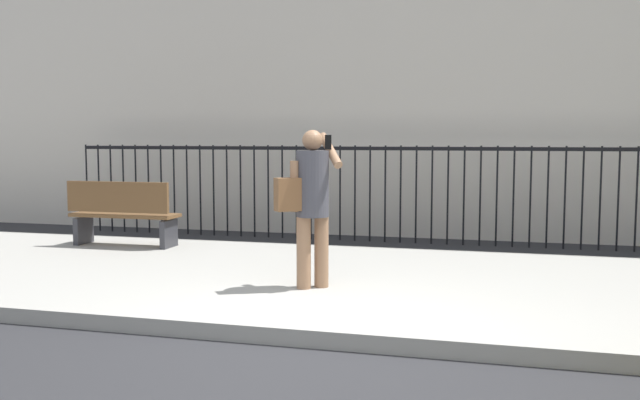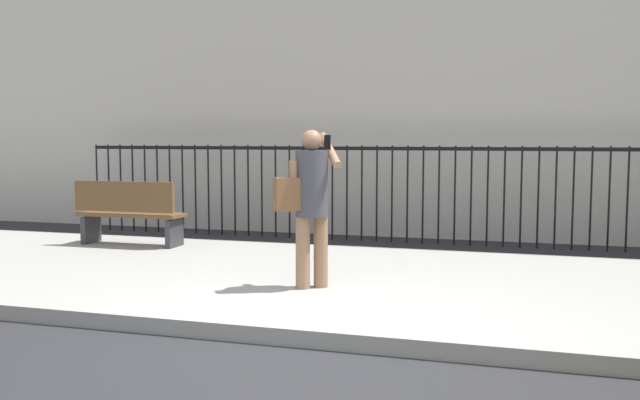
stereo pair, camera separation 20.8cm
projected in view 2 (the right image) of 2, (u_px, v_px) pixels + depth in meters
name	position (u px, v px, depth m)	size (l,w,h in m)	color
ground_plane	(304.00, 349.00, 5.59)	(60.00, 60.00, 0.00)	#28282B
sidewalk	(364.00, 285.00, 7.68)	(28.00, 4.40, 0.15)	#9E9B93
iron_fence	(415.00, 181.00, 11.13)	(12.03, 0.04, 1.60)	black
pedestrian_on_phone	(309.00, 197.00, 7.09)	(0.71, 0.65, 1.65)	#936B4C
street_bench	(128.00, 212.00, 9.98)	(1.60, 0.45, 0.95)	brown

